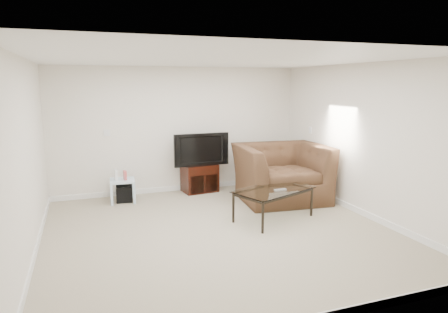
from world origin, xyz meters
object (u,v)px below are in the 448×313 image
object	(u,v)px
tv_stand	(200,178)
recliner	(282,163)
side_table	(123,191)
television	(200,149)
subwoofer	(124,194)
coffee_table	(273,204)

from	to	relation	value
tv_stand	recliner	world-z (taller)	recliner
side_table	television	bearing A→B (deg)	7.40
television	side_table	size ratio (longest dim) A/B	2.37
side_table	recliner	bearing A→B (deg)	-16.65
television	subwoofer	distance (m)	1.71
tv_stand	coffee_table	bearing A→B (deg)	-79.46
side_table	recliner	distance (m)	3.01
television	side_table	xyz separation A→B (m)	(-1.56, -0.20, -0.67)
television	coffee_table	bearing A→B (deg)	-74.77
recliner	tv_stand	bearing A→B (deg)	145.18
side_table	recliner	size ratio (longest dim) A/B	0.27
subwoofer	tv_stand	bearing A→B (deg)	7.99
tv_stand	side_table	world-z (taller)	tv_stand
side_table	recliner	world-z (taller)	recliner
side_table	subwoofer	xyz separation A→B (m)	(0.03, 0.02, -0.06)
subwoofer	recliner	size ratio (longest dim) A/B	0.18
coffee_table	side_table	bearing A→B (deg)	140.55
tv_stand	subwoofer	world-z (taller)	tv_stand
recliner	coffee_table	bearing A→B (deg)	-118.55
television	recliner	world-z (taller)	recliner
recliner	side_table	bearing A→B (deg)	168.47
tv_stand	coffee_table	world-z (taller)	tv_stand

